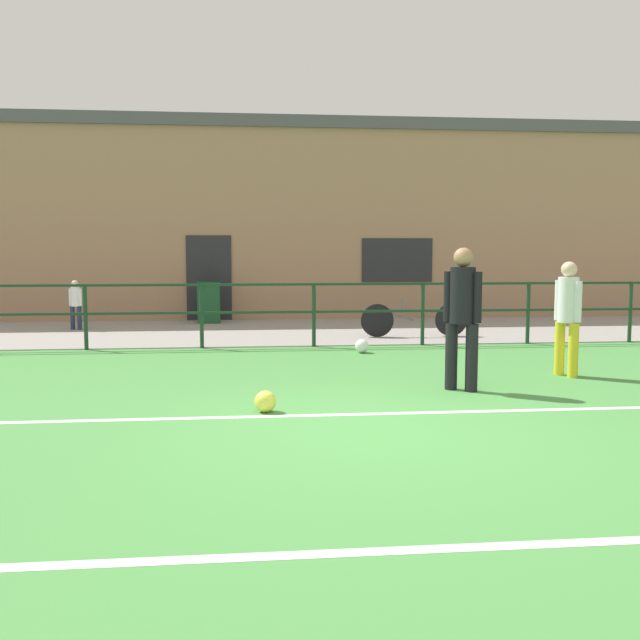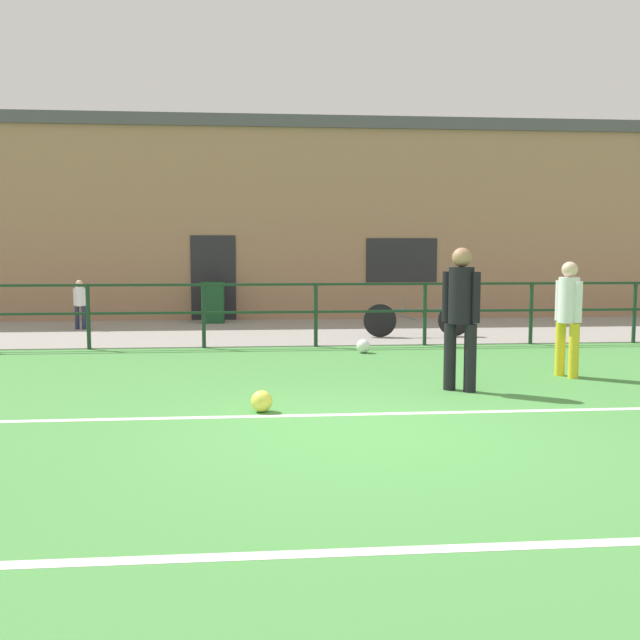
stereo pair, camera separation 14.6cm
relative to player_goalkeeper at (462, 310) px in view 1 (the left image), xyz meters
name	(u,v)px [view 1 (the left image)]	position (x,y,z in m)	size (l,w,h in m)	color
ground	(372,432)	(-1.44, -1.81, -1.02)	(60.00, 44.00, 0.04)	#478C42
field_line_touchline	(361,414)	(-1.44, -1.15, -1.00)	(36.00, 0.11, 0.00)	white
field_line_hash	(454,548)	(-1.44, -4.56, -1.00)	(36.00, 0.11, 0.00)	white
pavement_strip	(303,331)	(-1.44, 6.69, -0.99)	(48.00, 5.00, 0.02)	gray
perimeter_fence	(314,305)	(-1.44, 4.19, -0.25)	(36.07, 0.07, 1.15)	#193823
clubhouse_facade	(292,220)	(-1.44, 10.39, 1.52)	(28.00, 2.56, 5.03)	#A37A5B
player_goalkeeper	(462,310)	(0.00, 0.00, 0.00)	(0.41, 0.33, 1.77)	black
player_winger	(568,311)	(1.74, 0.83, -0.11)	(0.28, 0.40, 1.58)	gold
soccer_ball_match	(265,401)	(-2.44, -0.95, -0.89)	(0.23, 0.23, 0.23)	#E5E04C
soccer_ball_spare	(362,346)	(-0.70, 3.33, -0.89)	(0.23, 0.23, 0.23)	white
spectator_child	(75,302)	(-6.33, 7.29, -0.37)	(0.29, 0.19, 1.07)	#232D4C
bicycle_parked_0	(414,319)	(0.68, 5.34, -0.64)	(2.16, 0.04, 0.75)	black
trash_bin_0	(209,302)	(-3.54, 8.47, -0.49)	(0.55, 0.47, 0.98)	#194C28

